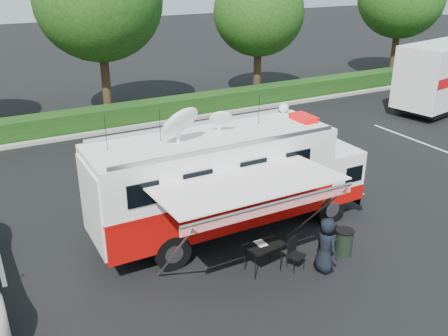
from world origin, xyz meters
The scene contains 9 objects.
ground_plane centered at (0.00, 0.00, 0.00)m, with size 120.00×120.00×0.00m, color black.
back_border centered at (1.14, 12.90, 5.00)m, with size 60.00×6.14×8.87m.
stall_lines centered at (-0.50, 3.00, 0.00)m, with size 24.12×5.50×0.01m.
command_truck centered at (-0.07, 0.00, 1.74)m, with size 8.46×2.33×4.06m.
awning centered at (-0.83, -2.42, 2.61)m, with size 4.61×2.40×2.79m.
person centered at (1.13, -3.05, 0.00)m, with size 0.76×0.50×1.56m, color black.
folding_table centered at (-0.32, -2.27, 0.78)m, with size 1.07×0.83×0.83m.
folding_chair centered at (0.49, -2.52, 0.51)m, with size 0.54×0.58×0.86m.
trash_bin centered at (2.10, -2.69, 0.39)m, with size 0.52×0.52×0.78m.
Camera 1 is at (-6.61, -11.70, 7.73)m, focal length 40.00 mm.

